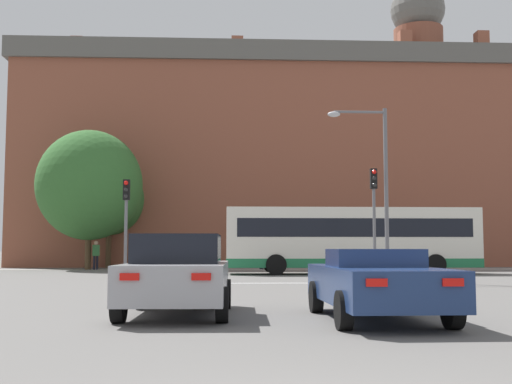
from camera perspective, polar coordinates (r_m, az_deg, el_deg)
The scene contains 14 objects.
stop_line_strip at distance 24.01m, azimuth -0.63°, elevation -8.10°, with size 7.71×0.30×0.01m, color silver.
far_pavement at distance 38.94m, azimuth -1.45°, elevation -6.89°, with size 68.57×2.50×0.01m, color gray.
brick_civic_building at distance 49.45m, azimuth 2.29°, elevation 2.77°, with size 38.08×12.88×22.28m.
car_saloon_left at distance 12.81m, azimuth -6.95°, elevation -7.29°, with size 2.12×4.29×1.58m.
car_roadster_right at distance 12.12m, azimuth 10.62°, elevation -7.92°, with size 2.07×4.64×1.30m.
bus_crossing_lead at distance 32.56m, azimuth 8.44°, elevation -4.12°, with size 12.51×2.73×3.28m.
traffic_light_near_right at distance 25.60m, azimuth 10.45°, elevation -1.20°, with size 0.26×0.31×4.43m.
traffic_light_near_left at distance 25.26m, azimuth -11.48°, elevation -1.80°, with size 0.26×0.31×3.95m.
street_lamp_junction at distance 25.70m, azimuth 10.54°, elevation 1.63°, with size 2.38×0.36×6.84m.
pedestrian_waiting at distance 39.27m, azimuth -14.04°, elevation -5.26°, with size 0.45×0.33×1.72m.
pedestrian_walking_east at distance 38.84m, azimuth 0.49°, elevation -5.53°, with size 0.43×0.44×1.60m.
pedestrian_walking_west at distance 40.47m, azimuth 8.14°, elevation -5.33°, with size 0.45×0.36×1.73m.
tree_by_building at distance 39.81m, azimuth -14.58°, elevation 0.60°, with size 6.31×6.31×8.38m.
tree_kerbside at distance 43.10m, azimuth -12.90°, elevation -0.64°, with size 4.50×4.50×6.84m.
Camera 1 is at (-0.89, -4.28, 1.33)m, focal length 45.00 mm.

